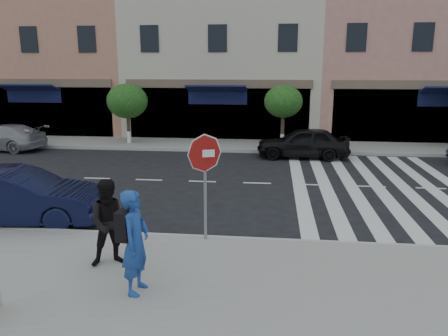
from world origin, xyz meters
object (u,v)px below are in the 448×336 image
Objects in this scene: photographer at (135,242)px; car_near_mid at (17,197)px; car_far_left at (3,137)px; walker at (111,223)px; car_far_mid at (303,143)px; stop_sign at (205,164)px.

photographer is 0.42× the size of car_near_mid.
photographer reaches higher than car_far_left.
walker is at bearing -130.96° from car_near_mid.
walker is at bearing -20.65° from car_far_mid.
car_far_mid is (14.73, -0.24, 0.07)m from car_far_left.
stop_sign is 0.56× the size of car_near_mid.
car_far_mid is (4.60, 11.81, -0.35)m from walker.
stop_sign is at bearing 17.77° from walker.
walker reaches higher than car_far_mid.
car_near_mid is at bearing -39.96° from car_far_mid.
photographer is 0.46× the size of car_far_mid.
photographer reaches higher than walker.
walker reaches higher than car_far_left.
stop_sign is 1.32× the size of photographer.
walker is 12.68m from car_far_mid.
walker is (-1.70, -1.51, -0.92)m from stop_sign.
car_far_left is at bearing 27.40° from car_near_mid.
car_far_mid is at bearing -47.55° from car_near_mid.
stop_sign is 0.58× the size of car_far_left.
walker is at bearing 45.25° from photographer.
car_near_mid is at bearing 42.26° from car_far_left.
stop_sign is 0.61× the size of car_far_mid.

